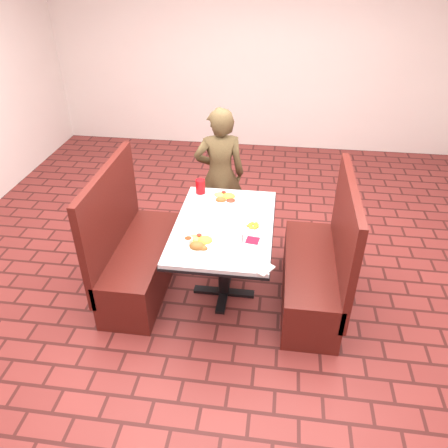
{
  "coord_description": "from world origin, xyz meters",
  "views": [
    {
      "loc": [
        0.4,
        -2.97,
        2.69
      ],
      "look_at": [
        0.0,
        0.0,
        0.75
      ],
      "focal_mm": 35.0,
      "sensor_mm": 36.0,
      "label": 1
    }
  ],
  "objects": [
    {
      "name": "plantain_plate",
      "position": [
        0.24,
        -0.02,
        0.76
      ],
      "size": [
        0.17,
        0.17,
        0.03
      ],
      "rotation": [
        0.0,
        0.0,
        -0.44
      ],
      "color": "white",
      "rests_on": "dining_table"
    },
    {
      "name": "diner_person",
      "position": [
        -0.17,
        0.97,
        0.7
      ],
      "size": [
        0.58,
        0.45,
        1.41
      ],
      "primitive_type": "imported",
      "rotation": [
        0.0,
        0.0,
        3.38
      ],
      "color": "brown",
      "rests_on": "ground"
    },
    {
      "name": "lettuce_shreds",
      "position": [
        0.04,
        0.06,
        0.75
      ],
      "size": [
        0.28,
        0.32,
        0.0
      ],
      "primitive_type": null,
      "color": "#75B247",
      "rests_on": "dining_table"
    },
    {
      "name": "room",
      "position": [
        0.0,
        0.0,
        1.91
      ],
      "size": [
        7.0,
        7.04,
        2.82
      ],
      "color": "maroon",
      "rests_on": "ground"
    },
    {
      "name": "paper_napkin",
      "position": [
        0.32,
        -0.52,
        0.76
      ],
      "size": [
        0.23,
        0.22,
        0.01
      ],
      "primitive_type": "cube",
      "rotation": [
        0.0,
        0.0,
        -0.58
      ],
      "color": "silver",
      "rests_on": "dining_table"
    },
    {
      "name": "red_tumbler",
      "position": [
        -0.29,
        0.5,
        0.82
      ],
      "size": [
        0.09,
        0.09,
        0.13
      ],
      "primitive_type": "cylinder",
      "color": "red",
      "rests_on": "dining_table"
    },
    {
      "name": "maroon_napkin",
      "position": [
        0.25,
        -0.2,
        0.75
      ],
      "size": [
        0.11,
        0.11,
        0.0
      ],
      "primitive_type": "cube",
      "rotation": [
        0.0,
        0.0,
        -0.13
      ],
      "color": "maroon",
      "rests_on": "dining_table"
    },
    {
      "name": "dining_table",
      "position": [
        0.0,
        0.0,
        0.65
      ],
      "size": [
        0.81,
        1.21,
        0.75
      ],
      "color": "silver",
      "rests_on": "ground"
    },
    {
      "name": "booth_bench_right",
      "position": [
        0.8,
        0.0,
        0.33
      ],
      "size": [
        0.47,
        1.2,
        1.17
      ],
      "color": "#541913",
      "rests_on": "ground"
    },
    {
      "name": "spoon_utensil",
      "position": [
        0.17,
        -0.2,
        0.75
      ],
      "size": [
        0.01,
        0.12,
        0.0
      ],
      "primitive_type": "cube",
      "rotation": [
        0.0,
        0.0,
        0.03
      ],
      "color": "silver",
      "rests_on": "dining_table"
    },
    {
      "name": "knife_utensil",
      "position": [
        -0.11,
        -0.34,
        0.76
      ],
      "size": [
        0.03,
        0.17,
        0.0
      ],
      "primitive_type": "cube",
      "rotation": [
        0.0,
        0.0,
        -0.12
      ],
      "color": "silver",
      "rests_on": "dining_table"
    },
    {
      "name": "booth_bench_left",
      "position": [
        -0.8,
        0.0,
        0.33
      ],
      "size": [
        0.47,
        1.2,
        1.17
      ],
      "color": "#541913",
      "rests_on": "ground"
    },
    {
      "name": "far_dinner_plate",
      "position": [
        -0.05,
        0.41,
        0.78
      ],
      "size": [
        0.28,
        0.28,
        0.07
      ],
      "rotation": [
        0.0,
        0.0,
        -0.03
      ],
      "color": "white",
      "rests_on": "dining_table"
    },
    {
      "name": "near_dinner_plate",
      "position": [
        -0.15,
        -0.32,
        0.78
      ],
      "size": [
        0.28,
        0.28,
        0.09
      ],
      "rotation": [
        0.0,
        0.0,
        0.28
      ],
      "color": "white",
      "rests_on": "dining_table"
    },
    {
      "name": "fork_utensil",
      "position": [
        -0.07,
        -0.33,
        0.76
      ],
      "size": [
        0.09,
        0.14,
        0.0
      ],
      "primitive_type": "cube",
      "rotation": [
        0.0,
        0.0,
        -0.53
      ],
      "color": "silver",
      "rests_on": "dining_table"
    }
  ]
}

